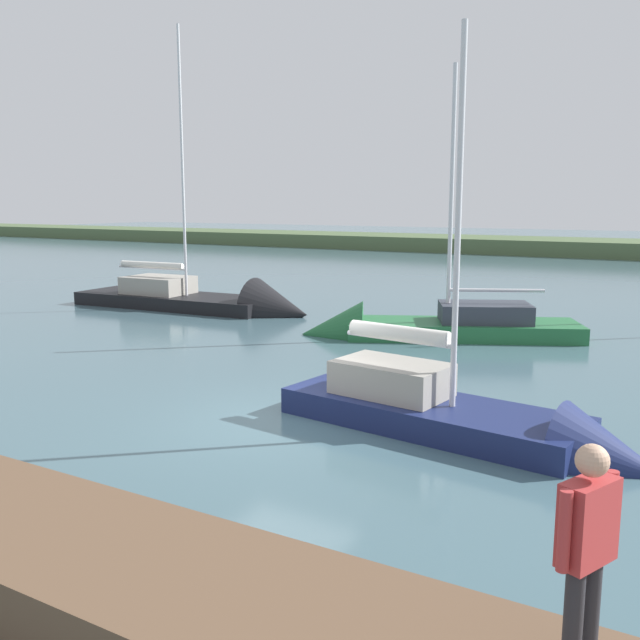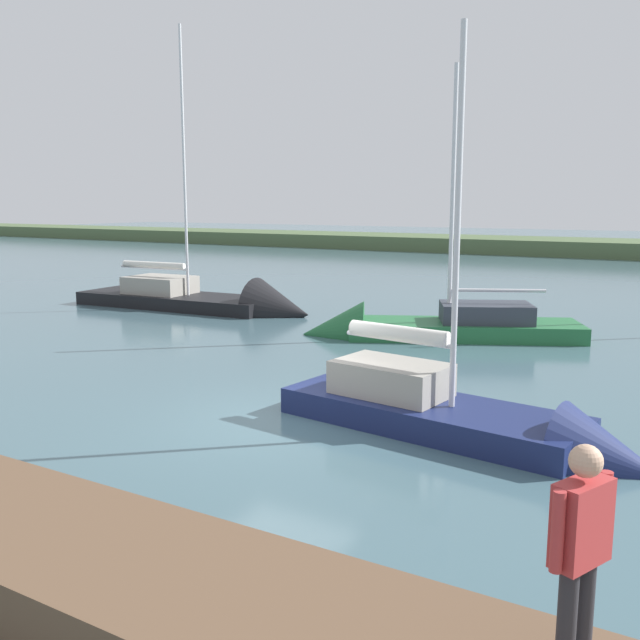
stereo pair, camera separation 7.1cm
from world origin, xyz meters
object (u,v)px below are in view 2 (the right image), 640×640
at_px(sailboat_behind_pier, 216,305).
at_px(sailboat_inner_slip, 477,432).
at_px(person_on_dock, 580,543).
at_px(sailboat_near_dock, 421,333).

distance_m(sailboat_behind_pier, sailboat_inner_slip, 16.19).
relative_size(sailboat_behind_pier, person_on_dock, 6.64).
bearing_deg(sailboat_behind_pier, person_on_dock, -48.08).
relative_size(sailboat_near_dock, person_on_dock, 5.16).
xyz_separation_m(sailboat_behind_pier, sailboat_inner_slip, (-13.30, 9.24, -0.09)).
distance_m(sailboat_near_dock, person_on_dock, 16.52).
distance_m(sailboat_behind_pier, person_on_dock, 22.60).
bearing_deg(sailboat_inner_slip, sailboat_behind_pier, 152.33).
distance_m(sailboat_behind_pier, sailboat_near_dock, 8.92).
bearing_deg(sailboat_near_dock, person_on_dock, 90.44).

